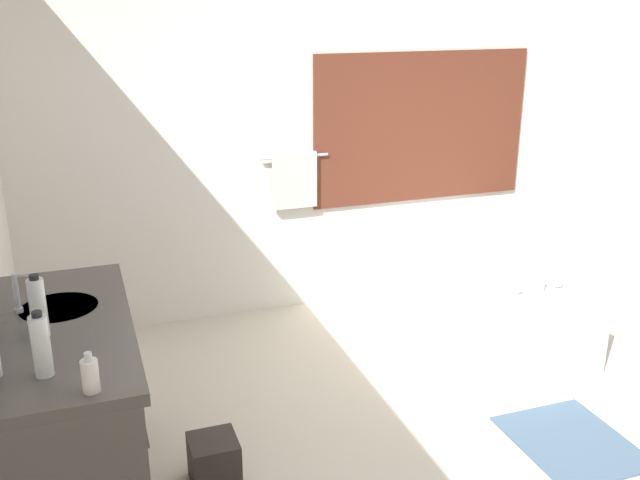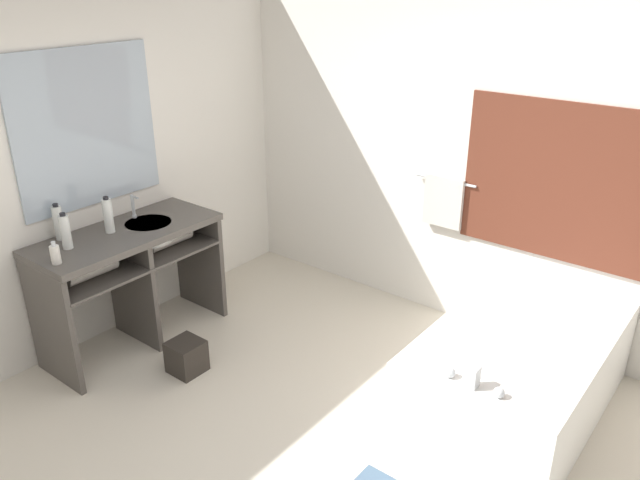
% 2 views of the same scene
% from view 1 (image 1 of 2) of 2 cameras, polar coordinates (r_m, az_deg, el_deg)
% --- Properties ---
extents(ground_plane, '(16.00, 16.00, 0.00)m').
position_cam_1_polar(ground_plane, '(3.80, 13.06, -17.34)').
color(ground_plane, beige).
rests_on(ground_plane, ground).
extents(wall_back_with_blinds, '(7.40, 0.13, 2.70)m').
position_cam_1_polar(wall_back_with_blinds, '(5.16, 1.14, 9.22)').
color(wall_back_with_blinds, white).
rests_on(wall_back_with_blinds, ground_plane).
extents(vanity_counter, '(0.59, 1.35, 0.91)m').
position_cam_1_polar(vanity_counter, '(3.33, -19.61, -10.12)').
color(vanity_counter, '#4C4742').
rests_on(vanity_counter, ground_plane).
extents(sink_faucet, '(0.09, 0.04, 0.18)m').
position_cam_1_polar(sink_faucet, '(3.36, -23.05, -3.97)').
color(sink_faucet, silver).
rests_on(sink_faucet, vanity_counter).
extents(bathtub, '(0.96, 1.64, 0.71)m').
position_cam_1_polar(bathtub, '(4.99, 11.91, -3.75)').
color(bathtub, white).
rests_on(bathtub, ground_plane).
extents(water_bottle_2, '(0.07, 0.07, 0.27)m').
position_cam_1_polar(water_bottle_2, '(3.08, -21.62, -5.03)').
color(water_bottle_2, silver).
rests_on(water_bottle_2, vanity_counter).
extents(water_bottle_3, '(0.07, 0.07, 0.25)m').
position_cam_1_polar(water_bottle_3, '(2.77, -21.42, -7.86)').
color(water_bottle_3, silver).
rests_on(water_bottle_3, vanity_counter).
extents(soap_dispenser, '(0.06, 0.06, 0.15)m').
position_cam_1_polar(soap_dispenser, '(2.63, -17.91, -10.24)').
color(soap_dispenser, white).
rests_on(soap_dispenser, vanity_counter).
extents(waste_bin, '(0.22, 0.22, 0.24)m').
position_cam_1_polar(waste_bin, '(3.59, -8.47, -17.09)').
color(waste_bin, '#2D2823').
rests_on(waste_bin, ground_plane).
extents(bath_mat, '(0.56, 0.67, 0.02)m').
position_cam_1_polar(bath_mat, '(4.09, 19.47, -14.99)').
color(bath_mat, slate).
rests_on(bath_mat, ground_plane).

